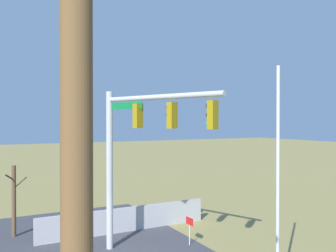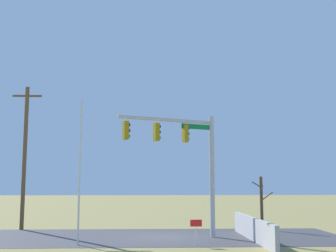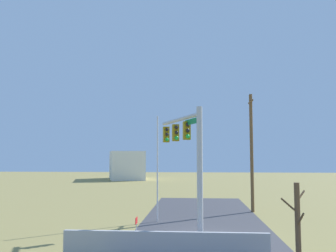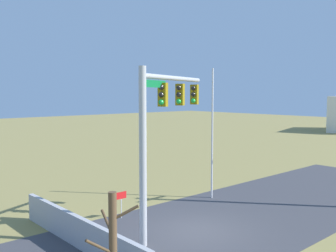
# 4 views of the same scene
# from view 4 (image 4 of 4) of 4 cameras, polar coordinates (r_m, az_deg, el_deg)

# --- Properties ---
(ground_plane) EXTENTS (160.00, 160.00, 0.00)m
(ground_plane) POSITION_cam_4_polar(r_m,az_deg,el_deg) (16.74, 4.34, -15.15)
(ground_plane) COLOR olive
(road_surface) EXTENTS (28.00, 8.00, 0.01)m
(road_surface) POSITION_cam_4_polar(r_m,az_deg,el_deg) (19.68, 12.61, -12.16)
(road_surface) COLOR #3D3D42
(road_surface) RESTS_ON ground_plane
(retaining_fence) EXTENTS (0.20, 8.66, 1.18)m
(retaining_fence) POSITION_cam_4_polar(r_m,az_deg,el_deg) (15.20, -13.14, -15.00)
(retaining_fence) COLOR #A8A8AD
(retaining_fence) RESTS_ON ground_plane
(signal_mast) EXTENTS (5.34, 2.39, 6.72)m
(signal_mast) POSITION_cam_4_polar(r_m,az_deg,el_deg) (15.56, -0.85, 1.16)
(signal_mast) COLOR #B2B5BA
(signal_mast) RESTS_ON ground_plane
(flagpole) EXTENTS (0.10, 0.10, 7.06)m
(flagpole) POSITION_cam_4_polar(r_m,az_deg,el_deg) (20.99, 6.55, -1.17)
(flagpole) COLOR silver
(flagpole) RESTS_ON ground_plane
(open_sign) EXTENTS (0.56, 0.04, 1.22)m
(open_sign) POSITION_cam_4_polar(r_m,az_deg,el_deg) (18.09, -6.93, -10.62)
(open_sign) COLOR silver
(open_sign) RESTS_ON ground_plane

